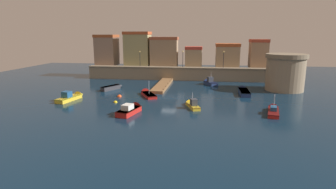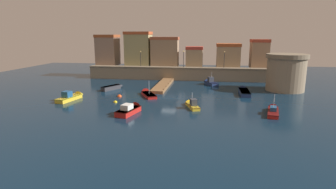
% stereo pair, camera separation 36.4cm
% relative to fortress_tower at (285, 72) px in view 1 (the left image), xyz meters
% --- Properties ---
extents(ground_plane, '(105.77, 105.77, 0.00)m').
position_rel_fortress_tower_xyz_m(ground_plane, '(-21.37, -9.10, -3.57)').
color(ground_plane, '#0C2338').
extents(quay_wall, '(44.19, 2.60, 3.09)m').
position_rel_fortress_tower_xyz_m(quay_wall, '(-21.37, 9.67, -2.02)').
color(quay_wall, gray).
rests_on(quay_wall, ground).
extents(old_town_backdrop, '(42.23, 5.29, 8.48)m').
position_rel_fortress_tower_xyz_m(old_town_backdrop, '(-24.71, 13.09, 2.90)').
color(old_town_backdrop, '#927561').
rests_on(old_town_backdrop, ground).
extents(fortress_tower, '(7.63, 7.63, 7.03)m').
position_rel_fortress_tower_xyz_m(fortress_tower, '(0.00, 0.00, 0.00)').
color(fortress_tower, gray).
rests_on(fortress_tower, ground).
extents(pier_dock, '(2.49, 15.54, 0.70)m').
position_rel_fortress_tower_xyz_m(pier_dock, '(-23.97, 0.75, -3.29)').
color(pier_dock, brown).
rests_on(pier_dock, ground).
extents(quay_lamp_0, '(0.32, 0.32, 3.68)m').
position_rel_fortress_tower_xyz_m(quay_lamp_0, '(-30.93, 9.67, 1.94)').
color(quay_lamp_0, black).
rests_on(quay_lamp_0, quay_wall).
extents(quay_lamp_1, '(0.32, 0.32, 3.82)m').
position_rel_fortress_tower_xyz_m(quay_lamp_1, '(-20.60, 9.67, 2.02)').
color(quay_lamp_1, black).
rests_on(quay_lamp_1, quay_wall).
extents(quay_lamp_2, '(0.32, 0.32, 3.79)m').
position_rel_fortress_tower_xyz_m(quay_lamp_2, '(-11.19, 9.67, 2.00)').
color(quay_lamp_2, black).
rests_on(quay_lamp_2, quay_wall).
extents(moored_boat_0, '(2.76, 5.26, 2.54)m').
position_rel_fortress_tower_xyz_m(moored_boat_0, '(-17.06, -14.96, -3.18)').
color(moored_boat_0, gold).
rests_on(moored_boat_0, ground).
extents(moored_boat_1, '(2.59, 6.35, 3.19)m').
position_rel_fortress_tower_xyz_m(moored_boat_1, '(-5.63, -16.38, -3.24)').
color(moored_boat_1, red).
rests_on(moored_boat_1, ground).
extents(moored_boat_2, '(2.94, 5.68, 1.89)m').
position_rel_fortress_tower_xyz_m(moored_boat_2, '(-25.15, -19.27, -3.11)').
color(moored_boat_2, red).
rests_on(moored_boat_2, ground).
extents(moored_boat_3, '(4.27, 6.33, 3.31)m').
position_rel_fortress_tower_xyz_m(moored_boat_3, '(-25.46, -7.92, -3.30)').
color(moored_boat_3, red).
rests_on(moored_boat_3, ground).
extents(moored_boat_4, '(3.54, 4.79, 3.22)m').
position_rel_fortress_tower_xyz_m(moored_boat_4, '(-14.36, 4.44, -3.09)').
color(moored_boat_4, navy).
rests_on(moored_boat_4, ground).
extents(moored_boat_5, '(3.48, 5.22, 1.08)m').
position_rel_fortress_tower_xyz_m(moored_boat_5, '(-33.19, -3.82, -3.13)').
color(moored_boat_5, '#333338').
rests_on(moored_boat_5, ground).
extents(moored_boat_6, '(1.72, 7.19, 1.54)m').
position_rel_fortress_tower_xyz_m(moored_boat_6, '(-8.13, -3.83, -3.18)').
color(moored_boat_6, navy).
rests_on(moored_boat_6, ground).
extents(moored_boat_7, '(2.68, 6.50, 2.03)m').
position_rel_fortress_tower_xyz_m(moored_boat_7, '(-37.07, -13.04, -3.11)').
color(moored_boat_7, gold).
rests_on(moored_boat_7, ground).
extents(mooring_buoy_0, '(0.78, 0.78, 0.78)m').
position_rel_fortress_tower_xyz_m(mooring_buoy_0, '(-29.93, -9.95, -3.57)').
color(mooring_buoy_0, '#EA4C19').
rests_on(mooring_buoy_0, ground).
extents(mooring_buoy_1, '(0.60, 0.60, 0.60)m').
position_rel_fortress_tower_xyz_m(mooring_buoy_1, '(-29.25, -14.04, -3.57)').
color(mooring_buoy_1, yellow).
rests_on(mooring_buoy_1, ground).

